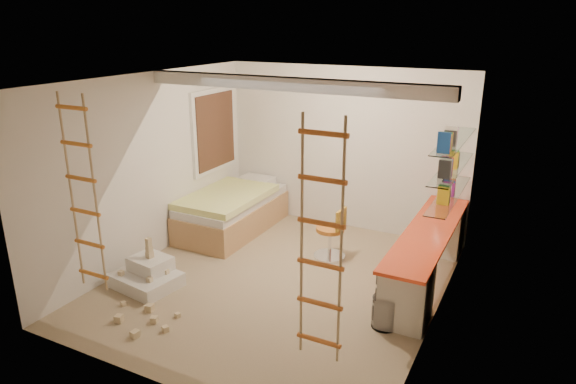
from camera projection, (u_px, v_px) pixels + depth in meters
The scene contains 15 objects.
floor at pixel (278, 282), 6.71m from camera, with size 4.50×4.50×0.00m, color #998363.
ceiling_beam at pixel (288, 84), 6.17m from camera, with size 4.00×0.18×0.16m, color white.
window_frame at pixel (214, 131), 8.34m from camera, with size 0.06×1.15×1.35m, color white.
window_blind at pixel (216, 131), 8.32m from camera, with size 0.02×1.00×1.20m, color #4C2D1E.
rope_ladder_left at pixel (83, 195), 5.34m from camera, with size 0.41×0.04×2.13m, color orange, non-canonical shape.
rope_ladder_right at pixel (321, 244), 4.17m from camera, with size 0.41×0.04×2.13m, color #CF6223, non-canonical shape.
waste_bin at pixel (385, 312), 5.67m from camera, with size 0.29×0.29×0.36m, color white.
desk at pixel (427, 254), 6.57m from camera, with size 0.56×2.80×0.75m.
shelves at pixel (452, 168), 6.38m from camera, with size 0.25×1.80×0.71m.
bed at pixel (233, 211), 8.28m from camera, with size 1.02×2.00×0.69m.
task_lamp at pixel (444, 179), 7.17m from camera, with size 0.14×0.36×0.57m.
swivel_chair at pixel (331, 240), 7.29m from camera, with size 0.47×0.47×0.77m.
play_platform at pixel (147, 275), 6.58m from camera, with size 0.89×0.74×0.36m.
toy_blocks at pixel (146, 292), 6.09m from camera, with size 1.19×1.12×0.63m.
books at pixel (453, 159), 6.35m from camera, with size 0.14×0.64×0.92m.
Camera 1 is at (2.85, -5.28, 3.23)m, focal length 32.00 mm.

